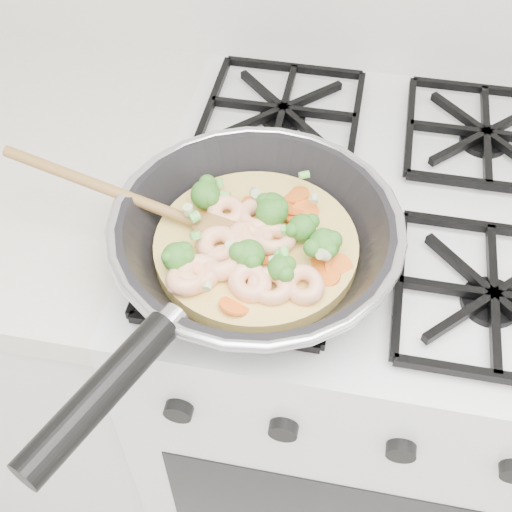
# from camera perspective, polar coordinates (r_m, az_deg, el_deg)

# --- Properties ---
(stove) EXTENTS (0.60, 0.60, 0.92)m
(stove) POSITION_cam_1_polar(r_m,az_deg,el_deg) (1.27, 7.31, -9.40)
(stove) COLOR white
(stove) RESTS_ON ground
(skillet) EXTENTS (0.48, 0.51, 0.10)m
(skillet) POSITION_cam_1_polar(r_m,az_deg,el_deg) (0.78, -0.34, 1.22)
(skillet) COLOR black
(skillet) RESTS_ON stove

